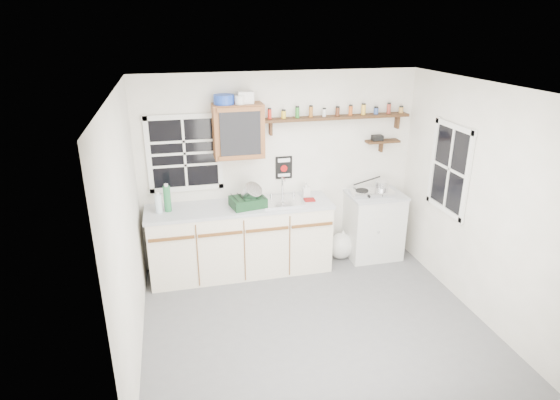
{
  "coord_description": "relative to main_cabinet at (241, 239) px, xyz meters",
  "views": [
    {
      "loc": [
        -1.34,
        -4.06,
        3.06
      ],
      "look_at": [
        -0.25,
        0.55,
        1.24
      ],
      "focal_mm": 30.0,
      "sensor_mm": 36.0,
      "label": 1
    }
  ],
  "objects": [
    {
      "name": "dish_rack",
      "position": [
        0.11,
        -0.06,
        0.56
      ],
      "size": [
        0.46,
        0.38,
        0.31
      ],
      "rotation": [
        0.0,
        0.0,
        0.19
      ],
      "color": "black",
      "rests_on": "main_cabinet"
    },
    {
      "name": "hotplate",
      "position": [
        1.76,
        0.01,
        0.49
      ],
      "size": [
        0.57,
        0.35,
        0.08
      ],
      "rotation": [
        0.0,
        0.0,
        -0.1
      ],
      "color": "silver",
      "rests_on": "right_cabinet"
    },
    {
      "name": "upper_cabinet_clutter",
      "position": [
        -0.02,
        0.14,
        1.75
      ],
      "size": [
        0.47,
        0.24,
        0.14
      ],
      "color": "#193BA8",
      "rests_on": "upper_cabinet"
    },
    {
      "name": "water_bottles",
      "position": [
        -0.91,
        0.01,
        0.61
      ],
      "size": [
        0.19,
        0.11,
        0.34
      ],
      "color": "silver",
      "rests_on": "main_cabinet"
    },
    {
      "name": "rag",
      "position": [
        0.89,
        -0.04,
        0.47
      ],
      "size": [
        0.14,
        0.12,
        0.02
      ],
      "primitive_type": "cube",
      "rotation": [
        0.0,
        0.0,
        -0.07
      ],
      "color": "maroon",
      "rests_on": "main_cabinet"
    },
    {
      "name": "warning_sign",
      "position": [
        0.63,
        0.29,
        0.82
      ],
      "size": [
        0.22,
        0.02,
        0.3
      ],
      "color": "black",
      "rests_on": "wall_back"
    },
    {
      "name": "trash_bag",
      "position": [
        1.39,
        0.04,
        -0.27
      ],
      "size": [
        0.38,
        0.35,
        0.44
      ],
      "color": "silver",
      "rests_on": "floor"
    },
    {
      "name": "window_right",
      "position": [
        2.37,
        -0.75,
        0.99
      ],
      "size": [
        0.03,
        0.78,
        1.08
      ],
      "color": "black",
      "rests_on": "wall_back"
    },
    {
      "name": "upper_cabinet",
      "position": [
        0.03,
        0.14,
        1.36
      ],
      "size": [
        0.6,
        0.32,
        0.65
      ],
      "color": "#5A3816",
      "rests_on": "wall_back"
    },
    {
      "name": "sink",
      "position": [
        0.54,
        0.01,
        0.47
      ],
      "size": [
        0.52,
        0.44,
        0.29
      ],
      "color": "silver",
      "rests_on": "main_cabinet"
    },
    {
      "name": "soap_bottle",
      "position": [
        0.88,
        0.09,
        0.56
      ],
      "size": [
        0.1,
        0.1,
        0.2
      ],
      "primitive_type": "imported",
      "rotation": [
        0.0,
        0.0,
        0.06
      ],
      "color": "silver",
      "rests_on": "main_cabinet"
    },
    {
      "name": "main_cabinet",
      "position": [
        0.0,
        0.0,
        0.0
      ],
      "size": [
        2.31,
        0.63,
        0.92
      ],
      "color": "beige",
      "rests_on": "floor"
    },
    {
      "name": "saucepan",
      "position": [
        1.89,
        0.01,
        0.57
      ],
      "size": [
        0.42,
        0.28,
        0.19
      ],
      "rotation": [
        0.0,
        0.0,
        -0.59
      ],
      "color": "silver",
      "rests_on": "hotplate"
    },
    {
      "name": "right_cabinet",
      "position": [
        1.83,
        0.03,
        -0.01
      ],
      "size": [
        0.73,
        0.57,
        0.91
      ],
      "color": "silver",
      "rests_on": "floor"
    },
    {
      "name": "window_back",
      "position": [
        -0.62,
        0.29,
        1.09
      ],
      "size": [
        0.93,
        0.03,
        0.98
      ],
      "color": "black",
      "rests_on": "wall_back"
    },
    {
      "name": "spice_shelf",
      "position": [
        1.31,
        0.21,
        1.47
      ],
      "size": [
        1.91,
        0.18,
        0.35
      ],
      "color": "black",
      "rests_on": "wall_back"
    },
    {
      "name": "room",
      "position": [
        0.58,
        -1.3,
        0.79
      ],
      "size": [
        3.64,
        3.24,
        2.54
      ],
      "color": "#59595B",
      "rests_on": "ground"
    },
    {
      "name": "secondary_shelf",
      "position": [
        1.94,
        0.22,
        1.12
      ],
      "size": [
        0.45,
        0.16,
        0.24
      ],
      "color": "black",
      "rests_on": "wall_back"
    }
  ]
}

